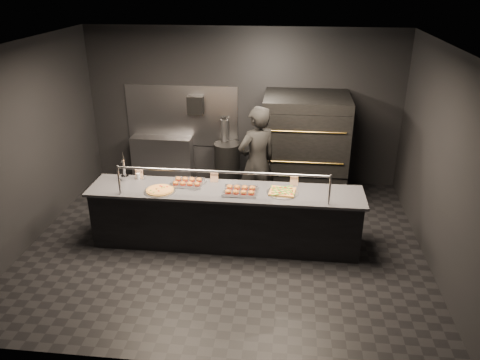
{
  "coord_description": "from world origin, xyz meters",
  "views": [
    {
      "loc": [
        0.91,
        -6.21,
        3.89
      ],
      "look_at": [
        0.2,
        0.2,
        1.0
      ],
      "focal_mm": 35.0,
      "sensor_mm": 36.0,
      "label": 1
    }
  ],
  "objects_px": {
    "service_counter": "(225,217)",
    "pizza_oven": "(305,147)",
    "towel_dispenser": "(196,105)",
    "worker": "(257,163)",
    "prep_shelf": "(163,158)",
    "slider_tray_a": "(187,182)",
    "round_pizza": "(160,190)",
    "fire_extinguisher": "(224,130)",
    "beer_tap": "(124,172)",
    "square_pizza": "(282,192)",
    "slider_tray_b": "(240,191)",
    "trash_bin": "(227,164)"
  },
  "relations": [
    {
      "from": "service_counter",
      "to": "pizza_oven",
      "type": "distance_m",
      "value": 2.3
    },
    {
      "from": "towel_dispenser",
      "to": "worker",
      "type": "bearing_deg",
      "value": -47.2
    },
    {
      "from": "pizza_oven",
      "to": "prep_shelf",
      "type": "xyz_separation_m",
      "value": [
        -2.8,
        0.42,
        -0.52
      ]
    },
    {
      "from": "slider_tray_a",
      "to": "worker",
      "type": "distance_m",
      "value": 1.3
    },
    {
      "from": "pizza_oven",
      "to": "round_pizza",
      "type": "bearing_deg",
      "value": -136.37
    },
    {
      "from": "fire_extinguisher",
      "to": "service_counter",
      "type": "bearing_deg",
      "value": -81.7
    },
    {
      "from": "prep_shelf",
      "to": "round_pizza",
      "type": "distance_m",
      "value": 2.6
    },
    {
      "from": "round_pizza",
      "to": "service_counter",
      "type": "bearing_deg",
      "value": 8.94
    },
    {
      "from": "slider_tray_a",
      "to": "beer_tap",
      "type": "bearing_deg",
      "value": 177.21
    },
    {
      "from": "towel_dispenser",
      "to": "worker",
      "type": "height_order",
      "value": "worker"
    },
    {
      "from": "fire_extinguisher",
      "to": "slider_tray_a",
      "type": "height_order",
      "value": "fire_extinguisher"
    },
    {
      "from": "pizza_oven",
      "to": "slider_tray_a",
      "type": "bearing_deg",
      "value": -135.82
    },
    {
      "from": "worker",
      "to": "fire_extinguisher",
      "type": "bearing_deg",
      "value": -98.88
    },
    {
      "from": "towel_dispenser",
      "to": "beer_tap",
      "type": "xyz_separation_m",
      "value": [
        -0.7,
        -2.19,
        -0.49
      ]
    },
    {
      "from": "pizza_oven",
      "to": "square_pizza",
      "type": "bearing_deg",
      "value": -100.41
    },
    {
      "from": "pizza_oven",
      "to": "slider_tray_b",
      "type": "height_order",
      "value": "pizza_oven"
    },
    {
      "from": "prep_shelf",
      "to": "slider_tray_a",
      "type": "xyz_separation_m",
      "value": [
        1.0,
        -2.17,
        0.5
      ]
    },
    {
      "from": "pizza_oven",
      "to": "prep_shelf",
      "type": "height_order",
      "value": "pizza_oven"
    },
    {
      "from": "round_pizza",
      "to": "slider_tray_b",
      "type": "distance_m",
      "value": 1.19
    },
    {
      "from": "square_pizza",
      "to": "slider_tray_b",
      "type": "bearing_deg",
      "value": -174.81
    },
    {
      "from": "prep_shelf",
      "to": "fire_extinguisher",
      "type": "bearing_deg",
      "value": 3.66
    },
    {
      "from": "prep_shelf",
      "to": "round_pizza",
      "type": "relative_size",
      "value": 2.57
    },
    {
      "from": "towel_dispenser",
      "to": "slider_tray_b",
      "type": "relative_size",
      "value": 0.68
    },
    {
      "from": "prep_shelf",
      "to": "towel_dispenser",
      "type": "bearing_deg",
      "value": 5.71
    },
    {
      "from": "prep_shelf",
      "to": "beer_tap",
      "type": "xyz_separation_m",
      "value": [
        0.0,
        -2.12,
        0.61
      ]
    },
    {
      "from": "slider_tray_b",
      "to": "worker",
      "type": "xyz_separation_m",
      "value": [
        0.16,
        1.05,
        0.02
      ]
    },
    {
      "from": "worker",
      "to": "service_counter",
      "type": "bearing_deg",
      "value": 31.51
    },
    {
      "from": "prep_shelf",
      "to": "beer_tap",
      "type": "height_order",
      "value": "beer_tap"
    },
    {
      "from": "service_counter",
      "to": "fire_extinguisher",
      "type": "distance_m",
      "value": 2.5
    },
    {
      "from": "beer_tap",
      "to": "round_pizza",
      "type": "xyz_separation_m",
      "value": [
        0.65,
        -0.35,
        -0.12
      ]
    },
    {
      "from": "service_counter",
      "to": "pizza_oven",
      "type": "bearing_deg",
      "value": 57.73
    },
    {
      "from": "pizza_oven",
      "to": "fire_extinguisher",
      "type": "height_order",
      "value": "pizza_oven"
    },
    {
      "from": "worker",
      "to": "square_pizza",
      "type": "bearing_deg",
      "value": 77.77
    },
    {
      "from": "pizza_oven",
      "to": "square_pizza",
      "type": "xyz_separation_m",
      "value": [
        -0.35,
        -1.9,
        -0.03
      ]
    },
    {
      "from": "pizza_oven",
      "to": "slider_tray_b",
      "type": "bearing_deg",
      "value": -116.22
    },
    {
      "from": "pizza_oven",
      "to": "fire_extinguisher",
      "type": "xyz_separation_m",
      "value": [
        -1.55,
        0.5,
        0.09
      ]
    },
    {
      "from": "pizza_oven",
      "to": "trash_bin",
      "type": "distance_m",
      "value": 1.6
    },
    {
      "from": "round_pizza",
      "to": "slider_tray_a",
      "type": "height_order",
      "value": "slider_tray_a"
    },
    {
      "from": "service_counter",
      "to": "square_pizza",
      "type": "height_order",
      "value": "service_counter"
    },
    {
      "from": "prep_shelf",
      "to": "fire_extinguisher",
      "type": "distance_m",
      "value": 1.39
    },
    {
      "from": "beer_tap",
      "to": "worker",
      "type": "xyz_separation_m",
      "value": [
        2.0,
        0.79,
        -0.08
      ]
    },
    {
      "from": "towel_dispenser",
      "to": "prep_shelf",
      "type": "bearing_deg",
      "value": -174.29
    },
    {
      "from": "slider_tray_b",
      "to": "worker",
      "type": "height_order",
      "value": "worker"
    },
    {
      "from": "prep_shelf",
      "to": "slider_tray_b",
      "type": "xyz_separation_m",
      "value": [
        1.83,
        -2.38,
        0.5
      ]
    },
    {
      "from": "pizza_oven",
      "to": "prep_shelf",
      "type": "bearing_deg",
      "value": 171.46
    },
    {
      "from": "towel_dispenser",
      "to": "beer_tap",
      "type": "relative_size",
      "value": 0.74
    },
    {
      "from": "fire_extinguisher",
      "to": "slider_tray_b",
      "type": "xyz_separation_m",
      "value": [
        0.58,
        -2.46,
        -0.11
      ]
    },
    {
      "from": "round_pizza",
      "to": "slider_tray_a",
      "type": "bearing_deg",
      "value": 40.62
    },
    {
      "from": "slider_tray_a",
      "to": "slider_tray_b",
      "type": "bearing_deg",
      "value": -14.17
    },
    {
      "from": "slider_tray_b",
      "to": "trash_bin",
      "type": "xyz_separation_m",
      "value": [
        -0.51,
        2.28,
        -0.52
      ]
    }
  ]
}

